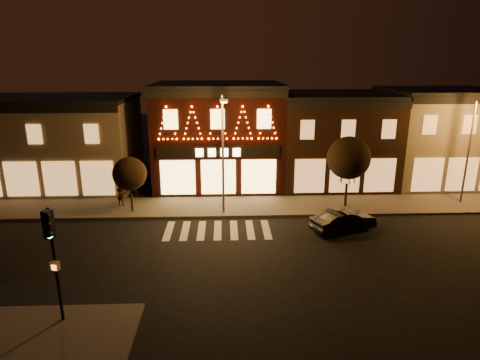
{
  "coord_description": "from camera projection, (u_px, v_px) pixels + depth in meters",
  "views": [
    {
      "loc": [
        0.48,
        -19.39,
        10.14
      ],
      "look_at": [
        1.37,
        4.0,
        3.21
      ],
      "focal_mm": 30.73,
      "sensor_mm": 36.0,
      "label": 1
    }
  ],
  "objects": [
    {
      "name": "streetlamp_mid",
      "position": [
        223.0,
        147.0,
        26.21
      ],
      "size": [
        0.5,
        1.79,
        7.79
      ],
      "rotation": [
        0.0,
        0.0,
        -0.07
      ],
      "color": "#59595E",
      "rests_on": "sidewalk_far"
    },
    {
      "name": "sidewalk_far",
      "position": [
        247.0,
        206.0,
        29.15
      ],
      "size": [
        44.0,
        4.0,
        0.15
      ],
      "primitive_type": "cube",
      "color": "#47423D",
      "rests_on": "ground"
    },
    {
      "name": "tree_right",
      "position": [
        349.0,
        158.0,
        28.1
      ],
      "size": [
        2.96,
        2.96,
        4.95
      ],
      "rotation": [
        0.0,
        0.0,
        0.03
      ],
      "color": "black",
      "rests_on": "sidewalk_far"
    },
    {
      "name": "ground",
      "position": [
        217.0,
        261.0,
        21.44
      ],
      "size": [
        120.0,
        120.0,
        0.0
      ],
      "primitive_type": "plane",
      "color": "black",
      "rests_on": "ground"
    },
    {
      "name": "pedestrian",
      "position": [
        121.0,
        195.0,
        28.9
      ],
      "size": [
        0.66,
        0.52,
        1.61
      ],
      "primitive_type": "imported",
      "rotation": [
        0.0,
        0.0,
        2.89
      ],
      "color": "gray",
      "rests_on": "sidewalk_far"
    },
    {
      "name": "building_right_b",
      "position": [
        439.0,
        136.0,
        34.41
      ],
      "size": [
        9.2,
        8.28,
        7.8
      ],
      "color": "#6A614C",
      "rests_on": "ground"
    },
    {
      "name": "traffic_signal_near",
      "position": [
        52.0,
        244.0,
        15.3
      ],
      "size": [
        0.4,
        0.5,
        4.74
      ],
      "rotation": [
        0.0,
        0.0,
        -0.25
      ],
      "color": "black",
      "rests_on": "sidewalk_near"
    },
    {
      "name": "tree_left",
      "position": [
        130.0,
        174.0,
        27.27
      ],
      "size": [
        2.26,
        2.26,
        3.77
      ],
      "rotation": [
        0.0,
        0.0,
        0.24
      ],
      "color": "black",
      "rests_on": "sidewalk_far"
    },
    {
      "name": "streetlamp_right",
      "position": [
        472.0,
        145.0,
        28.39
      ],
      "size": [
        0.47,
        1.66,
        7.26
      ],
      "rotation": [
        0.0,
        0.0,
        -0.08
      ],
      "color": "#59595E",
      "rests_on": "sidewalk_far"
    },
    {
      "name": "dark_sedan",
      "position": [
        343.0,
        221.0,
        24.99
      ],
      "size": [
        4.34,
        2.86,
        1.35
      ],
      "primitive_type": "imported",
      "rotation": [
        0.0,
        0.0,
        1.95
      ],
      "color": "black",
      "rests_on": "ground"
    },
    {
      "name": "building_left",
      "position": [
        59.0,
        142.0,
        33.32
      ],
      "size": [
        12.2,
        8.28,
        7.3
      ],
      "color": "#6A614C",
      "rests_on": "ground"
    },
    {
      "name": "building_right_a",
      "position": [
        333.0,
        139.0,
        34.12
      ],
      "size": [
        9.2,
        8.28,
        7.5
      ],
      "color": "#321D11",
      "rests_on": "ground"
    },
    {
      "name": "building_pulp",
      "position": [
        219.0,
        135.0,
        33.65
      ],
      "size": [
        10.2,
        8.34,
        8.3
      ],
      "color": "black",
      "rests_on": "ground"
    }
  ]
}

